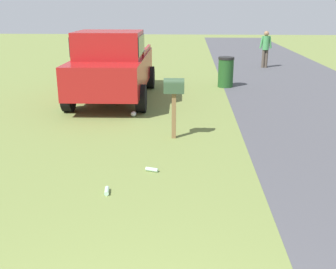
{
  "coord_description": "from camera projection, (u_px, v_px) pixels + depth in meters",
  "views": [
    {
      "loc": [
        -1.64,
        -0.41,
        2.79
      ],
      "look_at": [
        4.17,
        -0.07,
        0.91
      ],
      "focal_mm": 42.98,
      "sensor_mm": 36.0,
      "label": 1
    }
  ],
  "objects": [
    {
      "name": "litter_bottle_near_hydrant",
      "position": [
        107.0,
        191.0,
        6.25
      ],
      "size": [
        0.23,
        0.1,
        0.07
      ],
      "primitive_type": "cylinder",
      "rotation": [
        0.0,
        1.57,
        3.29
      ],
      "color": "#B2D8BF",
      "rests_on": "ground"
    },
    {
      "name": "pedestrian",
      "position": [
        266.0,
        47.0,
        18.58
      ],
      "size": [
        0.3,
        0.57,
        1.68
      ],
      "rotation": [
        0.0,
        0.0,
        0.07
      ],
      "color": "#4C4238",
      "rests_on": "ground"
    },
    {
      "name": "pickup_truck",
      "position": [
        113.0,
        64.0,
        12.15
      ],
      "size": [
        5.14,
        2.36,
        2.09
      ],
      "rotation": [
        0.0,
        0.0,
        3.17
      ],
      "color": "maroon",
      "rests_on": "ground"
    },
    {
      "name": "litter_bottle_midfield_a",
      "position": [
        152.0,
        170.0,
        7.07
      ],
      "size": [
        0.13,
        0.23,
        0.07
      ],
      "primitive_type": "cylinder",
      "rotation": [
        0.0,
        1.57,
        4.41
      ],
      "color": "#B2D8BF",
      "rests_on": "ground"
    },
    {
      "name": "trash_bin",
      "position": [
        226.0,
        72.0,
        14.26
      ],
      "size": [
        0.56,
        0.56,
        1.06
      ],
      "color": "#1E4C1E",
      "rests_on": "ground"
    },
    {
      "name": "litter_bag_far_scatter",
      "position": [
        134.0,
        114.0,
        10.55
      ],
      "size": [
        0.14,
        0.14,
        0.14
      ],
      "primitive_type": "sphere",
      "color": "silver",
      "rests_on": "ground"
    },
    {
      "name": "mailbox",
      "position": [
        174.0,
        91.0,
        8.55
      ],
      "size": [
        0.22,
        0.44,
        1.33
      ],
      "rotation": [
        0.0,
        0.0,
        -0.0
      ],
      "color": "brown",
      "rests_on": "ground"
    }
  ]
}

